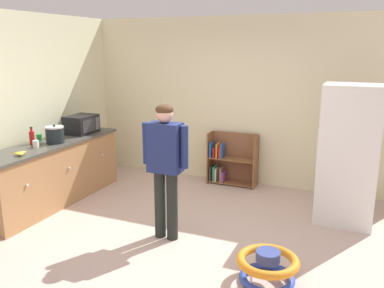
{
  "coord_description": "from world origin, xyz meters",
  "views": [
    {
      "loc": [
        1.83,
        -3.96,
        2.22
      ],
      "look_at": [
        -0.06,
        0.45,
        1.06
      ],
      "focal_mm": 37.62,
      "sensor_mm": 36.0,
      "label": 1
    }
  ],
  "objects_px": {
    "baby_walker": "(268,267)",
    "blue_cup": "(49,135)",
    "microwave": "(81,124)",
    "banana_bunch": "(21,153)",
    "bookshelf": "(229,162)",
    "standing_person": "(165,160)",
    "crock_pot": "(55,135)",
    "green_cup": "(39,137)",
    "kitchen_counter": "(52,173)",
    "ketchup_bottle": "(32,137)",
    "refrigerator": "(348,154)",
    "white_cup": "(36,144)"
  },
  "relations": [
    {
      "from": "ketchup_bottle",
      "to": "white_cup",
      "type": "height_order",
      "value": "ketchup_bottle"
    },
    {
      "from": "refrigerator",
      "to": "banana_bunch",
      "type": "bearing_deg",
      "value": -155.77
    },
    {
      "from": "ketchup_bottle",
      "to": "white_cup",
      "type": "distance_m",
      "value": 0.21
    },
    {
      "from": "crock_pot",
      "to": "microwave",
      "type": "bearing_deg",
      "value": 96.61
    },
    {
      "from": "kitchen_counter",
      "to": "refrigerator",
      "type": "height_order",
      "value": "refrigerator"
    },
    {
      "from": "kitchen_counter",
      "to": "ketchup_bottle",
      "type": "height_order",
      "value": "ketchup_bottle"
    },
    {
      "from": "standing_person",
      "to": "microwave",
      "type": "distance_m",
      "value": 2.27
    },
    {
      "from": "refrigerator",
      "to": "microwave",
      "type": "distance_m",
      "value": 3.92
    },
    {
      "from": "microwave",
      "to": "banana_bunch",
      "type": "xyz_separation_m",
      "value": [
        0.15,
        -1.39,
        -0.11
      ]
    },
    {
      "from": "banana_bunch",
      "to": "white_cup",
      "type": "xyz_separation_m",
      "value": [
        -0.14,
        0.39,
        0.02
      ]
    },
    {
      "from": "blue_cup",
      "to": "refrigerator",
      "type": "bearing_deg",
      "value": 11.05
    },
    {
      "from": "bookshelf",
      "to": "standing_person",
      "type": "distance_m",
      "value": 2.25
    },
    {
      "from": "bookshelf",
      "to": "microwave",
      "type": "bearing_deg",
      "value": -151.9
    },
    {
      "from": "refrigerator",
      "to": "bookshelf",
      "type": "distance_m",
      "value": 2.07
    },
    {
      "from": "refrigerator",
      "to": "bookshelf",
      "type": "bearing_deg",
      "value": 156.25
    },
    {
      "from": "standing_person",
      "to": "bookshelf",
      "type": "bearing_deg",
      "value": 87.99
    },
    {
      "from": "baby_walker",
      "to": "crock_pot",
      "type": "height_order",
      "value": "crock_pot"
    },
    {
      "from": "microwave",
      "to": "baby_walker",
      "type": "bearing_deg",
      "value": -24.47
    },
    {
      "from": "refrigerator",
      "to": "baby_walker",
      "type": "xyz_separation_m",
      "value": [
        -0.59,
        -1.81,
        -0.73
      ]
    },
    {
      "from": "microwave",
      "to": "green_cup",
      "type": "xyz_separation_m",
      "value": [
        -0.23,
        -0.67,
        -0.09
      ]
    },
    {
      "from": "ketchup_bottle",
      "to": "green_cup",
      "type": "xyz_separation_m",
      "value": [
        -0.08,
        0.21,
        -0.05
      ]
    },
    {
      "from": "standing_person",
      "to": "green_cup",
      "type": "relative_size",
      "value": 16.9
    },
    {
      "from": "bookshelf",
      "to": "baby_walker",
      "type": "distance_m",
      "value": 2.91
    },
    {
      "from": "kitchen_counter",
      "to": "banana_bunch",
      "type": "height_order",
      "value": "banana_bunch"
    },
    {
      "from": "green_cup",
      "to": "microwave",
      "type": "bearing_deg",
      "value": 71.14
    },
    {
      "from": "green_cup",
      "to": "ketchup_bottle",
      "type": "bearing_deg",
      "value": -70.22
    },
    {
      "from": "standing_person",
      "to": "banana_bunch",
      "type": "distance_m",
      "value": 1.88
    },
    {
      "from": "standing_person",
      "to": "crock_pot",
      "type": "distance_m",
      "value": 1.96
    },
    {
      "from": "crock_pot",
      "to": "banana_bunch",
      "type": "relative_size",
      "value": 1.66
    },
    {
      "from": "white_cup",
      "to": "standing_person",
      "type": "bearing_deg",
      "value": -1.82
    },
    {
      "from": "bookshelf",
      "to": "banana_bunch",
      "type": "height_order",
      "value": "banana_bunch"
    },
    {
      "from": "kitchen_counter",
      "to": "banana_bunch",
      "type": "xyz_separation_m",
      "value": [
        0.17,
        -0.68,
        0.48
      ]
    },
    {
      "from": "crock_pot",
      "to": "ketchup_bottle",
      "type": "bearing_deg",
      "value": -139.82
    },
    {
      "from": "baby_walker",
      "to": "ketchup_bottle",
      "type": "height_order",
      "value": "ketchup_bottle"
    },
    {
      "from": "standing_person",
      "to": "green_cup",
      "type": "xyz_separation_m",
      "value": [
        -2.23,
        0.39,
        -0.01
      ]
    },
    {
      "from": "standing_person",
      "to": "blue_cup",
      "type": "distance_m",
      "value": 2.27
    },
    {
      "from": "bookshelf",
      "to": "microwave",
      "type": "distance_m",
      "value": 2.45
    },
    {
      "from": "microwave",
      "to": "blue_cup",
      "type": "bearing_deg",
      "value": -111.6
    },
    {
      "from": "bookshelf",
      "to": "crock_pot",
      "type": "xyz_separation_m",
      "value": [
        -2.0,
        -1.8,
        0.65
      ]
    },
    {
      "from": "refrigerator",
      "to": "banana_bunch",
      "type": "relative_size",
      "value": 11.24
    },
    {
      "from": "crock_pot",
      "to": "white_cup",
      "type": "bearing_deg",
      "value": -101.09
    },
    {
      "from": "banana_bunch",
      "to": "green_cup",
      "type": "height_order",
      "value": "green_cup"
    },
    {
      "from": "baby_walker",
      "to": "blue_cup",
      "type": "distance_m",
      "value": 3.74
    },
    {
      "from": "crock_pot",
      "to": "kitchen_counter",
      "type": "bearing_deg",
      "value": -171.06
    },
    {
      "from": "baby_walker",
      "to": "blue_cup",
      "type": "xyz_separation_m",
      "value": [
        -3.51,
        1.01,
        0.79
      ]
    },
    {
      "from": "standing_person",
      "to": "baby_walker",
      "type": "height_order",
      "value": "standing_person"
    },
    {
      "from": "baby_walker",
      "to": "microwave",
      "type": "distance_m",
      "value": 3.75
    },
    {
      "from": "kitchen_counter",
      "to": "baby_walker",
      "type": "relative_size",
      "value": 3.95
    },
    {
      "from": "refrigerator",
      "to": "green_cup",
      "type": "height_order",
      "value": "refrigerator"
    },
    {
      "from": "refrigerator",
      "to": "bookshelf",
      "type": "xyz_separation_m",
      "value": [
        -1.83,
        0.81,
        -0.52
      ]
    }
  ]
}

